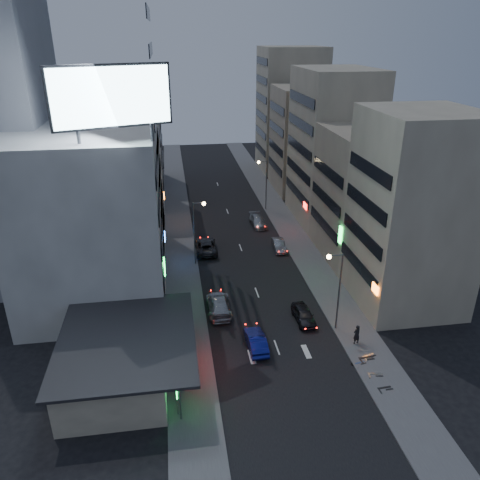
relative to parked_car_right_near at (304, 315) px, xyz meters
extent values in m
plane|color=black|center=(-3.57, -7.81, -0.73)|extent=(180.00, 180.00, 0.00)
cube|color=#4C4C4F|center=(-11.57, 22.19, -0.67)|extent=(4.00, 120.00, 0.12)
cube|color=#4C4C4F|center=(4.43, 22.19, -0.67)|extent=(4.00, 120.00, 0.12)
cube|color=#B6A98E|center=(-17.57, -5.81, 1.07)|extent=(8.00, 12.00, 3.60)
cube|color=black|center=(-16.57, -5.81, 3.02)|extent=(11.00, 13.00, 0.25)
cube|color=black|center=(-12.47, -5.81, 2.37)|extent=(0.12, 4.00, 0.90)
cube|color=#FF1E14|center=(-12.39, -5.81, 2.37)|extent=(0.04, 3.70, 0.70)
cube|color=silver|center=(-20.57, 12.19, 8.27)|extent=(14.00, 24.00, 18.00)
cube|color=gray|center=(-29.57, 15.19, 16.27)|extent=(10.00, 14.00, 34.00)
cube|color=#B6A98E|center=(11.43, 2.69, 9.27)|extent=(10.00, 11.00, 20.00)
cube|color=tan|center=(11.93, 14.19, 7.27)|extent=(11.00, 12.00, 16.00)
cube|color=#B6A98E|center=(11.43, 27.19, 10.27)|extent=(10.00, 14.00, 22.00)
cube|color=silver|center=(-19.07, 37.19, 9.27)|extent=(11.00, 10.00, 20.00)
cube|color=gray|center=(-19.57, 50.19, 6.77)|extent=(12.00, 10.00, 15.00)
cube|color=tan|center=(11.93, 42.19, 8.27)|extent=(11.00, 12.00, 18.00)
cube|color=#B6A98E|center=(12.43, 56.19, 11.27)|extent=(12.00, 12.00, 24.00)
cylinder|color=#595B60|center=(-19.57, 2.19, 18.02)|extent=(0.30, 0.30, 1.50)
cylinder|color=#595B60|center=(-13.57, 2.19, 18.02)|extent=(0.30, 0.30, 1.50)
cube|color=black|center=(-16.57, 2.19, 20.97)|extent=(9.52, 3.75, 5.00)
cube|color=#BFEEFF|center=(-16.50, 1.98, 20.97)|extent=(9.04, 3.34, 4.60)
cylinder|color=#595B60|center=(2.73, -1.81, 3.39)|extent=(0.16, 0.16, 8.00)
cylinder|color=#595B60|center=(2.03, -1.81, 7.29)|extent=(1.40, 0.10, 0.10)
sphere|color=#FFD88C|center=(1.43, -1.81, 7.19)|extent=(0.44, 0.44, 0.44)
cylinder|color=#595B60|center=(-9.87, 14.19, 3.39)|extent=(0.16, 0.16, 8.00)
cylinder|color=#595B60|center=(-9.17, 14.19, 7.29)|extent=(1.40, 0.10, 0.10)
sphere|color=#FFD88C|center=(-8.57, 14.19, 7.19)|extent=(0.44, 0.44, 0.44)
cylinder|color=#595B60|center=(2.73, 32.19, 3.39)|extent=(0.16, 0.16, 8.00)
cylinder|color=#595B60|center=(2.03, 32.19, 7.29)|extent=(1.40, 0.10, 0.10)
sphere|color=#FFD88C|center=(1.43, 32.19, 7.19)|extent=(0.44, 0.44, 0.44)
imported|color=#232328|center=(0.00, 0.00, 0.00)|extent=(1.85, 4.31, 1.45)
imported|color=#9A9CA2|center=(1.34, 16.78, -0.06)|extent=(1.55, 4.11, 1.34)
imported|color=#242529|center=(-8.25, 17.60, 0.08)|extent=(2.75, 5.82, 1.61)
imported|color=#9A9FA2|center=(0.18, 25.54, 0.00)|extent=(2.30, 5.08, 1.44)
imported|color=navy|center=(-5.48, -3.56, 0.02)|extent=(1.69, 4.55, 1.49)
imported|color=#999CA0|center=(-8.17, 3.05, 0.11)|extent=(2.39, 5.75, 1.66)
imported|color=black|center=(3.74, -4.44, 0.37)|extent=(0.81, 0.65, 1.94)
camera|label=1|loc=(-12.19, -38.04, 25.71)|focal=35.00mm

